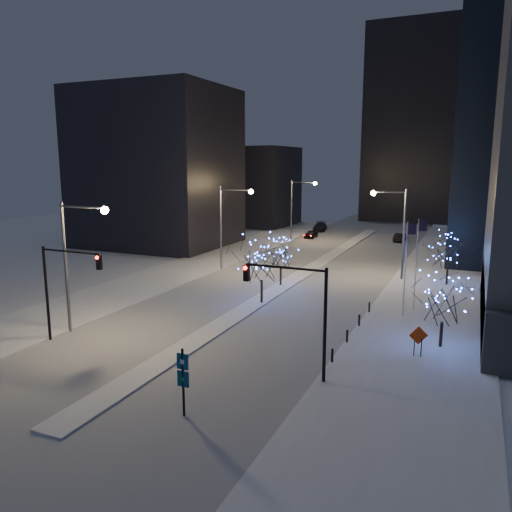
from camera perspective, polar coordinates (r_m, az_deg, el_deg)
The scene contains 25 objects.
ground at distance 34.02m, azimuth -10.41°, elevation -11.77°, with size 160.00×160.00×0.00m, color silver.
road at distance 64.74m, azimuth 7.21°, elevation -0.90°, with size 20.00×130.00×0.02m, color #9CA1AA.
median at distance 60.05m, azimuth 5.84°, elevation -1.72°, with size 2.00×80.00×0.15m, color white.
east_sidewalk at distance 47.69m, azimuth 19.42°, elevation -5.54°, with size 10.00×90.00×0.15m, color white.
west_sidewalk at distance 57.35m, azimuth -10.80°, elevation -2.44°, with size 8.00×90.00×0.15m, color white.
filler_west_near at distance 80.32m, azimuth -11.27°, elevation 9.82°, with size 22.00×18.00×24.00m, color black.
filler_west_far at distance 105.57m, azimuth -0.83°, elevation 8.00°, with size 18.00×16.00×16.00m, color black.
horizon_block at distance 118.73m, azimuth 18.55°, elevation 14.03°, with size 24.00×14.00×42.00m, color black.
street_lamp_w_near at distance 39.26m, azimuth -19.93°, elevation 0.66°, with size 4.40×0.56×10.00m.
street_lamp_w_mid at distance 59.65m, azimuth -3.16°, elevation 4.50°, with size 4.40×0.56×10.00m.
street_lamp_w_far at distance 82.62m, azimuth 4.76°, elevation 6.18°, with size 4.40×0.56×10.00m.
street_lamp_east at distance 56.77m, azimuth 15.70°, elevation 3.75°, with size 3.90×0.56×10.00m.
traffic_signal_west at distance 37.84m, azimuth -21.31°, elevation -2.47°, with size 5.26×0.43×7.00m.
traffic_signal_east at distance 29.46m, azimuth 5.01°, elevation -5.37°, with size 5.26×0.43×7.00m.
flagpoles at distance 44.09m, azimuth 17.40°, elevation -0.40°, with size 1.35×2.60×8.00m.
bollards at distance 38.68m, azimuth 11.07°, elevation -8.06°, with size 0.16×12.16×0.90m.
car_near at distance 86.72m, azimuth 6.30°, elevation 2.49°, with size 1.59×3.94×1.34m, color black.
car_mid at distance 85.65m, azimuth 16.21°, elevation 2.05°, with size 1.50×4.29×1.41m, color black.
car_far at distance 96.12m, azimuth 7.34°, elevation 3.34°, with size 2.22×5.46×1.58m, color black.
holiday_tree_median_near at distance 45.33m, azimuth 0.66°, elevation -0.49°, with size 5.97×5.97×6.18m.
holiday_tree_median_far at distance 52.13m, azimuth 2.86°, elevation 0.18°, with size 4.67×4.67×4.96m.
holiday_tree_plaza_near at distance 36.89m, azimuth 20.64°, elevation -4.76°, with size 5.52×5.52×5.24m.
holiday_tree_plaza_far at distance 55.95m, azimuth 21.16°, elevation 0.43°, with size 4.33×4.33×5.39m.
wayfinding_sign at distance 26.29m, azimuth -8.34°, elevation -13.32°, with size 0.65×0.13×3.65m.
construction_sign at distance 35.15m, azimuth 18.06°, elevation -8.92°, with size 1.19×0.54×2.10m.
Camera 1 is at (17.99, -25.85, 12.87)m, focal length 35.00 mm.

